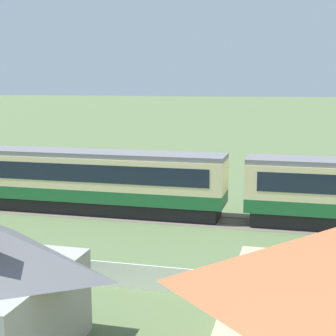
{
  "coord_description": "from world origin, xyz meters",
  "views": [
    {
      "loc": [
        -9.39,
        -30.64,
        8.27
      ],
      "look_at": [
        -17.37,
        0.66,
        2.95
      ],
      "focal_mm": 55.0,
      "sensor_mm": 36.0,
      "label": 1
    }
  ],
  "objects": [
    {
      "name": "railway_track",
      "position": [
        -13.4,
        -0.27,
        0.01
      ],
      "size": [
        143.44,
        3.6,
        0.04
      ],
      "color": "#665B51",
      "rests_on": "ground_plane"
    },
    {
      "name": "passenger_train",
      "position": [
        -12.67,
        -0.27,
        2.21
      ],
      "size": [
        77.11,
        2.89,
        3.99
      ],
      "color": "#1E6033",
      "rests_on": "ground_plane"
    }
  ]
}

